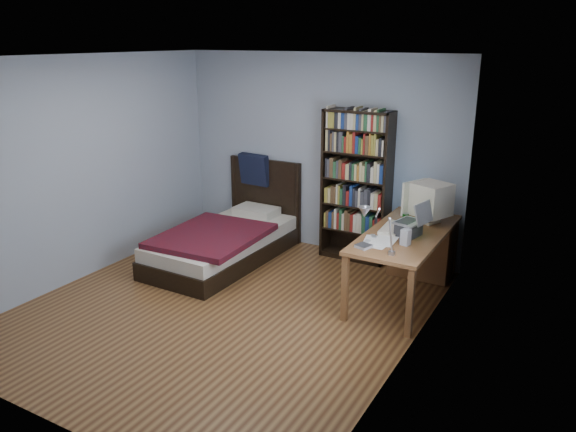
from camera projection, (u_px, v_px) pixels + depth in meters
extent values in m
plane|color=#532F18|center=(225.00, 308.00, 5.80)|extent=(4.20, 4.20, 0.00)
plane|color=white|center=(216.00, 57.00, 5.04)|extent=(4.20, 4.20, 0.00)
cube|color=#9DA9B8|center=(318.00, 153.00, 7.16)|extent=(3.80, 0.04, 2.50)
cube|color=#9DA9B8|center=(31.00, 264.00, 3.68)|extent=(3.80, 0.04, 2.50)
cube|color=#9DA9B8|center=(83.00, 169.00, 6.31)|extent=(0.04, 4.20, 2.50)
cube|color=#9DA9B8|center=(412.00, 221.00, 4.53)|extent=(0.04, 4.20, 2.50)
cube|color=white|center=(406.00, 202.00, 4.35)|extent=(0.01, 1.14, 1.14)
cube|color=white|center=(405.00, 202.00, 4.35)|extent=(0.01, 1.00, 1.00)
cube|color=brown|center=(406.00, 234.00, 5.85)|extent=(0.75, 1.72, 0.04)
cube|color=brown|center=(345.00, 288.00, 5.44)|extent=(0.06, 0.06, 0.69)
cube|color=brown|center=(410.00, 303.00, 5.14)|extent=(0.06, 0.06, 0.69)
cube|color=brown|center=(400.00, 238.00, 6.78)|extent=(0.06, 0.06, 0.69)
cube|color=brown|center=(454.00, 248.00, 6.48)|extent=(0.06, 0.06, 0.69)
cube|color=brown|center=(422.00, 247.00, 6.49)|extent=(0.69, 0.40, 0.68)
cube|color=beige|center=(426.00, 220.00, 6.17)|extent=(0.30, 0.28, 0.03)
cylinder|color=beige|center=(427.00, 217.00, 6.16)|extent=(0.09, 0.09, 0.06)
cube|color=beige|center=(431.00, 199.00, 6.09)|extent=(0.48, 0.47, 0.35)
cube|color=beige|center=(414.00, 197.00, 6.17)|extent=(0.17, 0.35, 0.37)
cube|color=#3B84D7|center=(413.00, 197.00, 6.18)|extent=(0.12, 0.26, 0.24)
cube|color=#2D2D30|center=(408.00, 229.00, 5.72)|extent=(0.25, 0.27, 0.14)
cube|color=#AFAEB3|center=(409.00, 222.00, 5.70)|extent=(0.29, 0.34, 0.02)
cube|color=#2D2D30|center=(407.00, 221.00, 5.70)|extent=(0.19, 0.26, 0.00)
cube|color=#AFAEB3|center=(424.00, 213.00, 5.59)|extent=(0.13, 0.31, 0.22)
cube|color=#0CBF26|center=(422.00, 213.00, 5.60)|extent=(0.10, 0.25, 0.17)
cube|color=#99999E|center=(392.00, 253.00, 5.22)|extent=(0.06, 0.05, 0.04)
cylinder|color=#99999E|center=(391.00, 235.00, 5.12)|extent=(0.02, 0.13, 0.36)
cylinder|color=#99999E|center=(377.00, 213.00, 4.90)|extent=(0.15, 0.30, 0.18)
cone|color=#99999E|center=(365.00, 212.00, 4.81)|extent=(0.11, 0.11, 0.09)
cube|color=beige|center=(392.00, 228.00, 5.91)|extent=(0.22, 0.47, 0.04)
cube|color=#949497|center=(406.00, 237.00, 5.46)|extent=(0.10, 0.10, 0.16)
cylinder|color=#073509|center=(405.00, 219.00, 6.06)|extent=(0.07, 0.07, 0.13)
ellipsoid|color=silver|center=(414.00, 223.00, 6.06)|extent=(0.07, 0.12, 0.04)
cube|color=#AFAEB3|center=(374.00, 236.00, 5.69)|extent=(0.09, 0.10, 0.02)
cube|color=#949497|center=(367.00, 242.00, 5.53)|extent=(0.05, 0.09, 0.02)
cube|color=#949497|center=(363.00, 246.00, 5.41)|extent=(0.16, 0.16, 0.03)
cube|color=black|center=(326.00, 183.00, 7.03)|extent=(0.03, 0.30, 1.86)
cube|color=black|center=(388.00, 191.00, 6.65)|extent=(0.03, 0.30, 1.86)
cube|color=black|center=(359.00, 111.00, 6.56)|extent=(0.84, 0.30, 0.03)
cube|color=black|center=(354.00, 255.00, 7.11)|extent=(0.84, 0.30, 0.06)
cube|color=black|center=(361.00, 184.00, 6.95)|extent=(0.84, 0.02, 1.86)
cube|color=olive|center=(356.00, 185.00, 6.81)|extent=(0.76, 0.22, 1.66)
cube|color=black|center=(223.00, 252.00, 7.00)|extent=(1.07, 2.07, 0.22)
cube|color=beige|center=(223.00, 238.00, 6.94)|extent=(1.02, 2.01, 0.16)
cube|color=maroon|center=(212.00, 236.00, 6.68)|extent=(1.15, 1.39, 0.07)
cube|color=beige|center=(256.00, 211.00, 7.54)|extent=(0.57, 0.37, 0.12)
cube|color=black|center=(265.00, 199.00, 7.70)|extent=(1.09, 0.05, 1.10)
cylinder|color=black|center=(234.00, 194.00, 7.93)|extent=(0.06, 0.06, 1.10)
cylinder|color=black|center=(298.00, 204.00, 7.44)|extent=(0.06, 0.06, 1.10)
cube|color=black|center=(255.00, 169.00, 7.62)|extent=(0.46, 0.20, 0.43)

